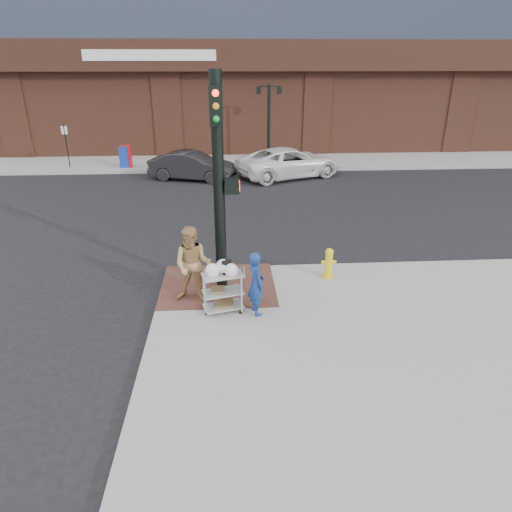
{
  "coord_description": "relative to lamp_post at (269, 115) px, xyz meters",
  "views": [
    {
      "loc": [
        -0.3,
        -9.29,
        5.31
      ],
      "look_at": [
        0.3,
        0.12,
        1.25
      ],
      "focal_mm": 32.0,
      "sensor_mm": 36.0,
      "label": 1
    }
  ],
  "objects": [
    {
      "name": "traffic_signal_pole",
      "position": [
        -2.48,
        -15.23,
        0.21
      ],
      "size": [
        0.61,
        0.51,
        5.0
      ],
      "color": "black",
      "rests_on": "sidewalk_near"
    },
    {
      "name": "fire_hydrant",
      "position": [
        0.23,
        -14.82,
        -2.06
      ],
      "size": [
        0.38,
        0.26,
        0.8
      ],
      "color": "yellow",
      "rests_on": "sidewalk_near"
    },
    {
      "name": "sedan_dark",
      "position": [
        -3.97,
        -3.47,
        -1.95
      ],
      "size": [
        4.3,
        2.54,
        1.34
      ],
      "primitive_type": "imported",
      "rotation": [
        0.0,
        0.0,
        1.28
      ],
      "color": "black",
      "rests_on": "ground"
    },
    {
      "name": "brick_curb_ramp",
      "position": [
        -2.6,
        -15.1,
        -2.46
      ],
      "size": [
        2.8,
        2.4,
        0.01
      ],
      "primitive_type": "cube",
      "color": "#542F27",
      "rests_on": "sidewalk_near"
    },
    {
      "name": "ground",
      "position": [
        -2.0,
        -16.0,
        -2.62
      ],
      "size": [
        220.0,
        220.0,
        0.0
      ],
      "primitive_type": "plane",
      "color": "black",
      "rests_on": "ground"
    },
    {
      "name": "pedestrian_tan",
      "position": [
        -3.13,
        -15.82,
        -1.57
      ],
      "size": [
        0.97,
        0.82,
        1.8
      ],
      "primitive_type": "imported",
      "rotation": [
        0.0,
        0.0,
        -0.17
      ],
      "color": "#AC8851",
      "rests_on": "sidewalk_near"
    },
    {
      "name": "parking_sign",
      "position": [
        -10.5,
        -1.0,
        -1.37
      ],
      "size": [
        0.05,
        0.05,
        2.2
      ],
      "primitive_type": "cylinder",
      "color": "black",
      "rests_on": "sidewalk_far"
    },
    {
      "name": "woman_blue",
      "position": [
        -1.74,
        -16.5,
        -1.74
      ],
      "size": [
        0.49,
        0.61,
        1.45
      ],
      "primitive_type": "imported",
      "rotation": [
        0.0,
        0.0,
        1.87
      ],
      "color": "navy",
      "rests_on": "sidewalk_near"
    },
    {
      "name": "newsbox_red",
      "position": [
        -7.5,
        -1.13,
        -1.9
      ],
      "size": [
        0.48,
        0.43,
        1.13
      ],
      "primitive_type": "cube",
      "rotation": [
        0.0,
        0.0,
        0.01
      ],
      "color": "#AF1419",
      "rests_on": "sidewalk_far"
    },
    {
      "name": "lamp_post",
      "position": [
        0.0,
        0.0,
        0.0
      ],
      "size": [
        1.32,
        0.22,
        4.0
      ],
      "color": "black",
      "rests_on": "sidewalk_far"
    },
    {
      "name": "sidewalk_far",
      "position": [
        10.5,
        16.0,
        -2.54
      ],
      "size": [
        65.0,
        36.0,
        0.15
      ],
      "primitive_type": "cube",
      "color": "gray",
      "rests_on": "ground"
    },
    {
      "name": "newsbox_blue",
      "position": [
        -7.59,
        -1.18,
        -1.92
      ],
      "size": [
        0.51,
        0.47,
        1.1
      ],
      "primitive_type": "cube",
      "rotation": [
        0.0,
        0.0,
        -0.13
      ],
      "color": "navy",
      "rests_on": "sidewalk_far"
    },
    {
      "name": "minivan_white",
      "position": [
        0.75,
        -3.2,
        -1.9
      ],
      "size": [
        5.65,
        4.13,
        1.43
      ],
      "primitive_type": "imported",
      "rotation": [
        0.0,
        0.0,
        1.96
      ],
      "color": "white",
      "rests_on": "ground"
    },
    {
      "name": "utility_cart",
      "position": [
        -2.46,
        -16.35,
        -1.92
      ],
      "size": [
        0.96,
        0.69,
        1.2
      ],
      "color": "#A1A1A6",
      "rests_on": "sidewalk_near"
    }
  ]
}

